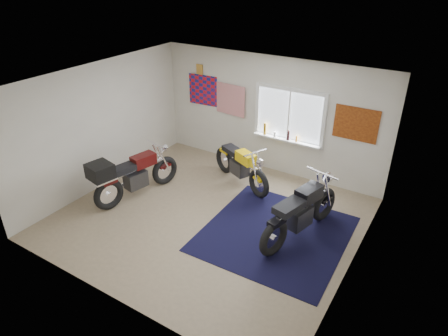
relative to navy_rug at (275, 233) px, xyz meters
The scene contains 10 objects.
ground 1.34m from the navy_rug, behind, with size 5.50×5.50×0.00m, color #9E896B.
room_shell 2.11m from the navy_rug, behind, with size 5.50×5.50×5.50m.
navy_rug is the anchor object (origin of this frame).
window_assembly 2.76m from the navy_rug, 110.07° to the left, with size 1.66×0.17×1.26m.
oil_bottles 2.63m from the navy_rug, 116.05° to the left, with size 0.84×0.07×0.28m.
flag_display 4.48m from the navy_rug, 144.93° to the left, with size 1.60×0.10×1.17m.
triumph_poster 2.81m from the navy_rug, 74.50° to the left, with size 0.90×0.03×0.70m, color #A54C14.
yellow_triumph 2.01m from the navy_rug, 139.03° to the left, with size 1.82×0.94×0.98m.
black_chrome_bike 0.64m from the navy_rug, 26.66° to the left, with size 0.79×2.14×1.12m.
maroon_tourer 3.19m from the navy_rug, behind, with size 0.86×2.09×1.06m.
Camera 1 is at (3.67, -5.35, 4.56)m, focal length 32.00 mm.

